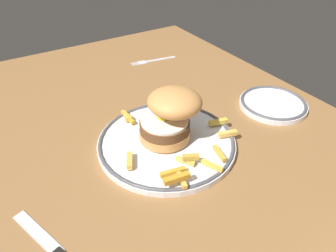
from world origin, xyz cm
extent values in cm
cube|color=olive|center=(0.00, 0.00, -2.00)|extent=(123.84, 83.38, 4.00)
cylinder|color=silver|center=(-0.80, 0.34, 0.60)|extent=(27.79, 27.79, 1.20)
torus|color=#4C4C51|center=(-0.80, 0.34, 1.20)|extent=(27.39, 27.39, 0.80)
cylinder|color=#CC8B4A|center=(-1.51, 0.49, 2.50)|extent=(10.23, 10.23, 1.80)
cylinder|color=brown|center=(-1.51, 0.49, 4.43)|extent=(9.91, 9.91, 2.05)
cylinder|color=white|center=(-1.51, 0.49, 5.70)|extent=(9.40, 9.40, 0.50)
ellipsoid|color=yellow|center=(-2.01, 0.32, 6.37)|extent=(2.60, 2.60, 1.40)
ellipsoid|color=#D08E4C|center=(-0.71, 1.77, 9.68)|extent=(14.57, 14.64, 5.38)
cube|color=gold|center=(8.12, -4.24, 2.01)|extent=(1.69, 4.74, 0.82)
cube|color=gold|center=(7.51, 0.37, 2.98)|extent=(2.21, 3.05, 0.92)
cube|color=gold|center=(1.59, -9.37, 2.10)|extent=(3.97, 2.67, 0.99)
cube|color=gold|center=(10.59, -5.05, 3.09)|extent=(1.66, 4.72, 0.99)
cube|color=#EDB74B|center=(6.91, -0.76, 1.95)|extent=(3.49, 2.42, 0.70)
cube|color=gold|center=(-8.89, 3.09, 2.07)|extent=(4.19, 1.85, 0.94)
cube|color=gold|center=(-12.00, -3.38, 1.99)|extent=(3.79, 1.21, 0.78)
cube|color=gold|center=(10.42, 2.63, 1.98)|extent=(4.16, 2.29, 0.75)
cube|color=#EDB34C|center=(4.93, 11.04, 2.09)|extent=(2.08, 3.95, 0.97)
cube|color=gold|center=(0.74, 11.96, 2.09)|extent=(2.01, 4.19, 0.98)
cube|color=gold|center=(-11.76, -3.73, 2.01)|extent=(3.32, 1.48, 0.81)
cube|color=gold|center=(8.60, 5.85, 1.99)|extent=(4.29, 1.70, 0.78)
cube|color=#EFAC48|center=(10.53, -3.97, 1.99)|extent=(3.66, 1.65, 0.78)
cube|color=gold|center=(-10.17, -3.48, 1.97)|extent=(3.08, 0.78, 0.74)
cylinder|color=silver|center=(0.57, 29.23, 0.60)|extent=(15.90, 15.90, 1.20)
torus|color=#4C4C51|center=(0.57, 29.23, 1.20)|extent=(15.50, 15.50, 0.80)
cube|color=silver|center=(-37.03, 20.11, 0.18)|extent=(2.59, 10.03, 0.36)
cube|color=silver|center=(-37.99, 14.18, 0.18)|extent=(2.56, 2.72, 0.32)
cube|color=silver|center=(-37.60, 11.89, 0.18)|extent=(0.64, 2.41, 0.28)
cube|color=silver|center=(-38.10, 11.97, 0.18)|extent=(0.64, 2.41, 0.28)
cube|color=silver|center=(-38.59, 12.05, 0.18)|extent=(0.64, 2.41, 0.28)
cube|color=silver|center=(-39.08, 12.13, 0.18)|extent=(0.64, 2.41, 0.28)
cube|color=silver|center=(6.52, -27.21, 0.20)|extent=(10.97, 5.38, 0.24)
camera|label=1|loc=(39.88, -25.03, 40.07)|focal=32.66mm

